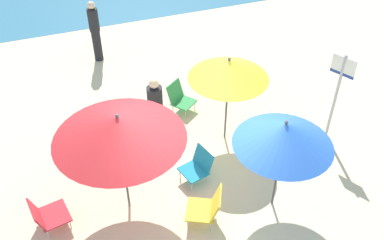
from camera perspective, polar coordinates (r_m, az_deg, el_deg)
The scene contains 11 objects.
ground_plane at distance 7.99m, azimuth 0.29°, elevation -9.12°, with size 40.00×40.00×0.00m, color beige.
umbrella_yellow at distance 8.06m, azimuth 4.87°, elevation 6.68°, with size 1.53×1.53×1.91m.
umbrella_red at distance 6.57m, azimuth -9.66°, elevation -1.05°, with size 2.07×2.07×2.05m.
umbrella_blue at distance 6.77m, azimuth 12.08°, elevation -1.87°, with size 1.59×1.59×1.89m.
beach_chair_a at distance 7.27m, azimuth 2.07°, elevation -11.41°, with size 0.74×0.71×0.68m.
beach_chair_b at distance 7.94m, azimuth 0.77°, elevation -6.04°, with size 0.61×0.59×0.63m.
beach_chair_c at distance 9.58m, azimuth -1.66°, elevation 3.02°, with size 0.68×0.70×0.65m.
beach_chair_d at distance 7.63m, azimuth -18.64°, elevation -11.79°, with size 0.64×0.62×0.57m.
person_a at distance 9.18m, azimuth -4.88°, elevation 2.63°, with size 0.38×0.56×1.03m.
person_b at distance 11.42m, azimuth -12.69°, elevation 11.40°, with size 0.26×0.26×1.62m.
warning_sign at distance 8.75m, azimuth 18.79°, elevation 4.35°, with size 0.24×0.44×1.94m.
Camera 1 is at (-1.88, -4.98, 5.96)m, focal length 40.39 mm.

